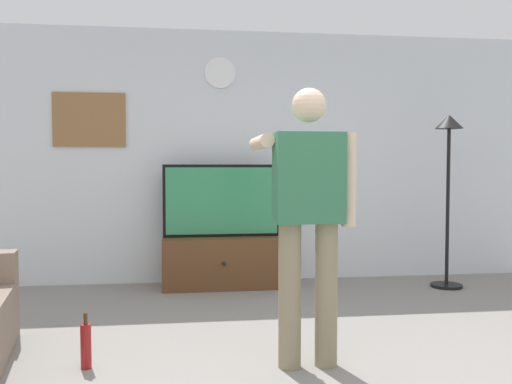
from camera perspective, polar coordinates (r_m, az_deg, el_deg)
name	(u,v)px	position (r m, az deg, el deg)	size (l,w,h in m)	color
back_wall	(242,157)	(5.88, -1.52, 3.73)	(6.40, 0.10, 2.70)	silver
tv_stand	(222,262)	(5.60, -3.59, -7.43)	(1.22, 0.47, 0.52)	brown
television	(222,201)	(5.57, -3.64, -0.92)	(1.21, 0.07, 0.75)	black
wall_clock	(220,73)	(5.89, -3.84, 12.49)	(0.33, 0.33, 0.03)	white
framed_picture	(89,120)	(5.90, -17.26, 7.34)	(0.74, 0.04, 0.56)	olive
floor_lamp	(448,164)	(5.84, 19.74, 2.79)	(0.32, 0.32, 1.77)	black
person_standing_nearer_lamp	(308,209)	(3.33, 5.53, -1.83)	(0.60, 0.78, 1.73)	gray
beverage_bottle	(86,345)	(3.60, -17.60, -15.26)	(0.07, 0.07, 0.35)	maroon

